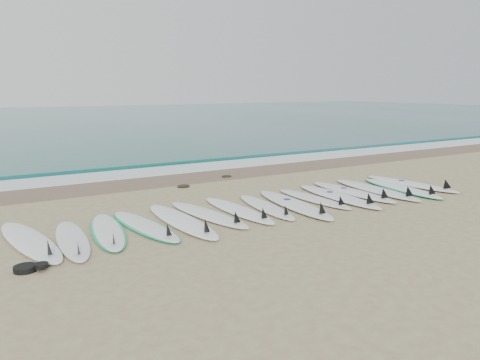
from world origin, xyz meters
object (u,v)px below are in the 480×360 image
surfboard_0 (31,241)px  surfboard_7 (267,207)px  surfboard_14 (413,184)px  leash_coil (29,268)px

surfboard_0 → surfboard_7: size_ratio=1.17×
surfboard_0 → surfboard_7: surfboard_0 is taller
surfboard_14 → surfboard_0: bearing=174.2°
surfboard_7 → surfboard_14: bearing=6.9°
surfboard_0 → surfboard_14: 9.35m
surfboard_7 → surfboard_14: size_ratio=0.86×
surfboard_0 → leash_coil: surfboard_0 is taller
surfboard_0 → surfboard_14: size_ratio=1.00×
surfboard_0 → surfboard_14: bearing=-9.4°
leash_coil → surfboard_0: bearing=81.9°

